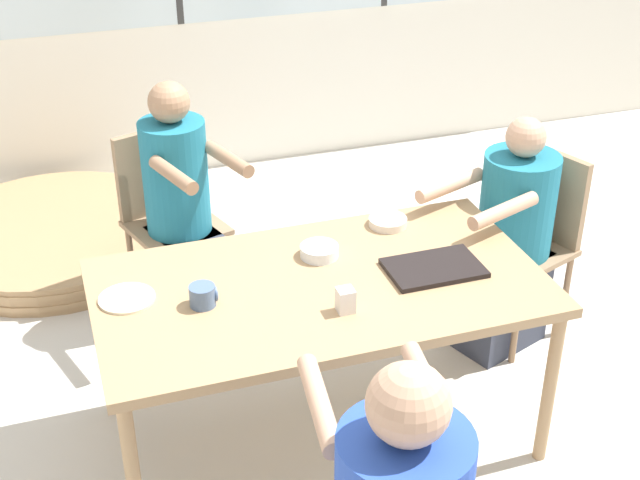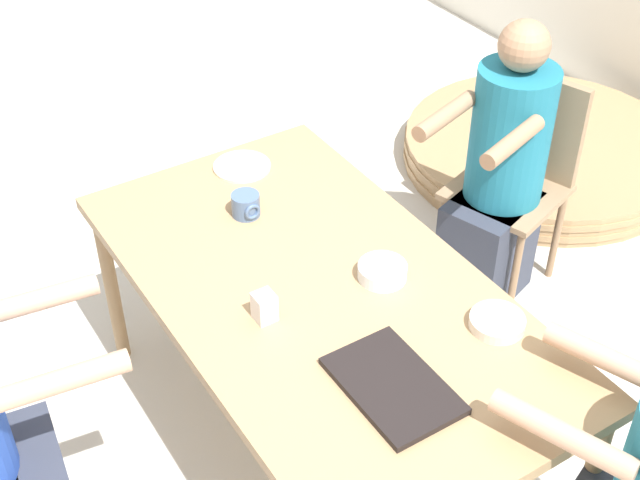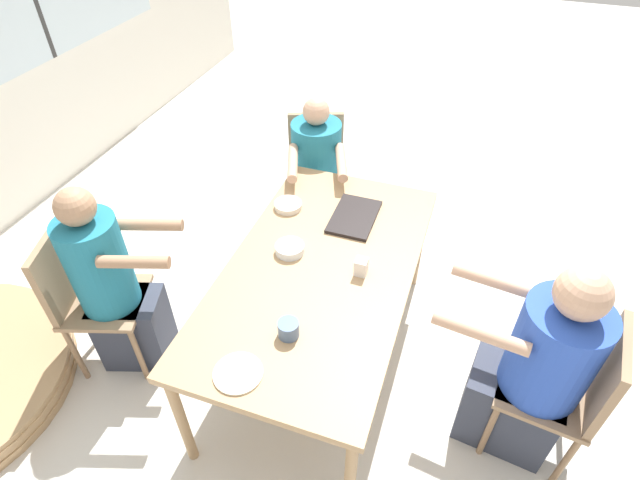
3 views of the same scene
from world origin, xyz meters
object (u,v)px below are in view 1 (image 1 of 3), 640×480
chair_for_man_blue_shirt (165,205)px  coffee_mug (203,296)px  person_woman_green_shirt (507,248)px  bowl_white_shallow (388,222)px  chair_for_woman_green_shirt (533,228)px  milk_carton_small (345,300)px  bowl_cereal (319,251)px  folded_table_stack (57,236)px  person_man_blue_shirt (182,217)px

chair_for_man_blue_shirt → coffee_mug: bearing=69.5°
person_woman_green_shirt → bowl_white_shallow: 0.65m
chair_for_woman_green_shirt → milk_carton_small: bearing=98.8°
coffee_mug → bowl_cereal: size_ratio=0.67×
chair_for_man_blue_shirt → coffee_mug: 1.20m
milk_carton_small → folded_table_stack: 2.37m
coffee_mug → milk_carton_small: bearing=-22.7°
milk_carton_small → coffee_mug: bearing=157.3°
person_man_blue_shirt → chair_for_man_blue_shirt: bearing=-90.0°
coffee_mug → bowl_white_shallow: size_ratio=0.63×
chair_for_man_blue_shirt → bowl_cereal: size_ratio=5.95×
bowl_cereal → milk_carton_small: bearing=-94.7°
person_woman_green_shirt → folded_table_stack: bearing=31.3°
chair_for_man_blue_shirt → bowl_white_shallow: size_ratio=5.62×
chair_for_woman_green_shirt → folded_table_stack: bearing=34.6°
milk_carton_small → bowl_cereal: size_ratio=0.60×
chair_for_man_blue_shirt → folded_table_stack: bearing=-71.5°
person_man_blue_shirt → coffee_mug: bearing=66.3°
bowl_white_shallow → bowl_cereal: bowl_cereal is taller
person_woman_green_shirt → bowl_white_shallow: person_woman_green_shirt is taller
milk_carton_small → chair_for_man_blue_shirt: bearing=106.5°
chair_for_woman_green_shirt → coffee_mug: chair_for_woman_green_shirt is taller
bowl_cereal → chair_for_woman_green_shirt: bearing=12.6°
chair_for_woman_green_shirt → person_woman_green_shirt: bearing=90.0°
chair_for_man_blue_shirt → bowl_cereal: 1.10m
chair_for_woman_green_shirt → chair_for_man_blue_shirt: same height
person_man_blue_shirt → bowl_white_shallow: size_ratio=7.52×
person_woman_green_shirt → milk_carton_small: size_ratio=12.30×
person_man_blue_shirt → bowl_cereal: bearing=96.9°
coffee_mug → bowl_cereal: 0.53m
chair_for_woman_green_shirt → person_woman_green_shirt: (-0.16, -0.06, -0.04)m
bowl_white_shallow → coffee_mug: bearing=-157.9°
person_woman_green_shirt → person_man_blue_shirt: person_man_blue_shirt is taller
milk_carton_small → bowl_cereal: (0.03, 0.38, -0.02)m
person_woman_green_shirt → milk_carton_small: (-0.97, -0.57, 0.28)m
bowl_white_shallow → folded_table_stack: bowl_white_shallow is taller
chair_for_woman_green_shirt → person_woman_green_shirt: 0.18m
chair_for_woman_green_shirt → milk_carton_small: chair_for_woman_green_shirt is taller
bowl_white_shallow → bowl_cereal: bearing=-156.8°
chair_for_man_blue_shirt → person_man_blue_shirt: person_man_blue_shirt is taller
chair_for_woman_green_shirt → coffee_mug: size_ratio=8.91×
chair_for_woman_green_shirt → coffee_mug: bearing=85.0°
chair_for_woman_green_shirt → chair_for_man_blue_shirt: size_ratio=1.00×
chair_for_man_blue_shirt → chair_for_woman_green_shirt: bearing=136.1°
coffee_mug → folded_table_stack: 2.05m
coffee_mug → chair_for_woman_green_shirt: bearing=15.4°
milk_carton_small → person_woman_green_shirt: bearing=30.4°
person_woman_green_shirt → person_man_blue_shirt: (-1.33, 0.65, 0.05)m
chair_for_woman_green_shirt → person_man_blue_shirt: bearing=48.1°
bowl_cereal → person_woman_green_shirt: bearing=11.2°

